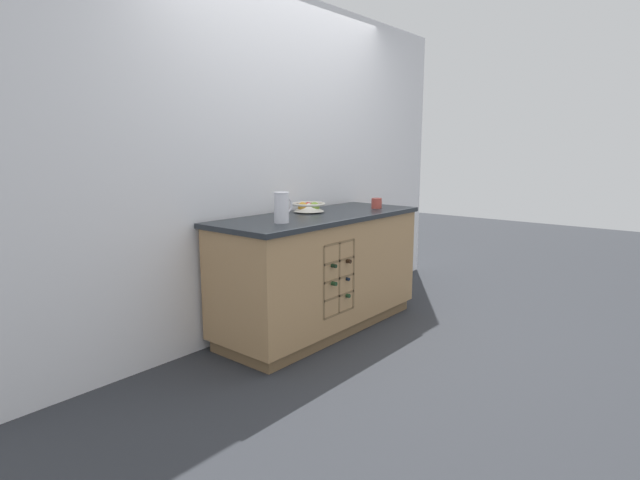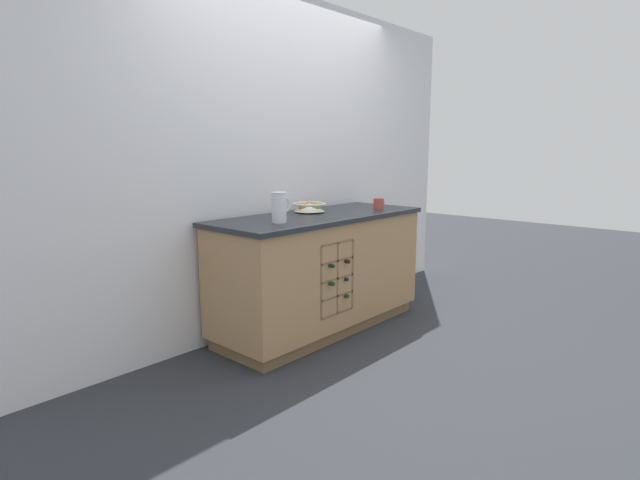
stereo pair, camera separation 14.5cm
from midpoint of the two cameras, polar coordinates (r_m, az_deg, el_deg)
ground_plane at (r=3.96m, az=1.06°, el=-9.98°), size 14.00×14.00×0.00m
back_wall at (r=3.98m, az=-3.15°, el=8.88°), size 4.40×0.06×2.55m
kitchen_island at (r=3.82m, az=1.10°, el=-3.60°), size 1.79×0.69×0.89m
fruit_bowl at (r=3.85m, az=-0.16°, el=3.86°), size 0.26×0.26×0.08m
white_pitcher at (r=3.31m, az=-3.42°, el=3.83°), size 0.16×0.10×0.20m
ceramic_mug at (r=4.16m, az=7.74°, el=4.17°), size 0.12×0.09×0.08m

